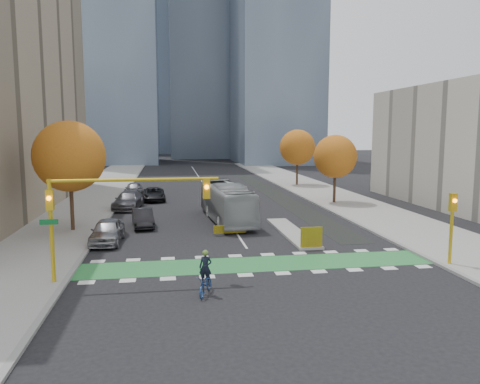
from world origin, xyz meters
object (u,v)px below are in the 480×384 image
object	(u,v)px
parked_car_a	(107,231)
parked_car_b	(143,218)
traffic_signal_west	(105,202)
parked_car_d	(154,194)
traffic_signal_east	(452,218)
parked_car_e	(133,189)
parked_car_c	(128,200)
tree_west	(70,156)
tree_east_far	(297,147)
cyclist	(206,280)
hazard_board	(311,237)
bus	(227,202)
tree_east_near	(335,157)

from	to	relation	value
parked_car_a	parked_car_b	xyz separation A→B (m)	(2.08, 5.00, -0.10)
traffic_signal_west	parked_car_d	size ratio (longest dim) A/B	1.68
traffic_signal_east	parked_car_a	size ratio (longest dim) A/B	0.86
parked_car_a	parked_car_e	bearing A→B (deg)	92.39
parked_car_a	parked_car_c	size ratio (longest dim) A/B	0.84
tree_west	parked_car_e	distance (m)	20.71
tree_east_far	tree_west	bearing A→B (deg)	-133.30
cyclist	parked_car_e	distance (m)	35.36
hazard_board	traffic_signal_west	distance (m)	13.23
tree_west	traffic_signal_east	bearing A→B (deg)	-29.07
tree_west	parked_car_c	size ratio (longest dim) A/B	1.46
parked_car_a	parked_car_b	bearing A→B (deg)	69.81
parked_car_a	traffic_signal_east	bearing A→B (deg)	-21.03
tree_west	traffic_signal_east	distance (m)	25.90
tree_west	bus	distance (m)	12.78
parked_car_b	tree_east_near	bearing A→B (deg)	18.75
cyclist	parked_car_b	bearing A→B (deg)	122.80
cyclist	parked_car_d	world-z (taller)	cyclist
tree_west	parked_car_d	xyz separation A→B (m)	(5.50, 14.90, -4.91)
traffic_signal_west	parked_car_c	xyz separation A→B (m)	(-0.82, 22.41, -3.22)
tree_west	cyclist	bearing A→B (deg)	-59.81
parked_car_a	parked_car_d	distance (m)	19.12
hazard_board	parked_car_a	size ratio (longest dim) A/B	0.29
parked_car_e	traffic_signal_west	bearing A→B (deg)	-82.01
bus	parked_car_a	xyz separation A→B (m)	(-8.88, -6.52, -0.76)
parked_car_d	hazard_board	bearing A→B (deg)	-68.51
parked_car_d	parked_car_e	bearing A→B (deg)	113.23
tree_west	cyclist	xyz separation A→B (m)	(8.72, -14.99, -4.92)
traffic_signal_east	parked_car_b	xyz separation A→B (m)	(-17.42, 13.45, -2.02)
parked_car_d	parked_car_e	size ratio (longest dim) A/B	1.18
hazard_board	traffic_signal_east	xyz separation A→B (m)	(6.50, -4.71, 1.93)
tree_east_near	parked_car_b	size ratio (longest dim) A/B	1.64
parked_car_d	parked_car_e	xyz separation A→B (m)	(-2.50, 5.00, 0.02)
bus	parked_car_a	world-z (taller)	bus
parked_car_a	parked_car_e	xyz separation A→B (m)	(0.00, 23.96, -0.08)
traffic_signal_east	parked_car_b	bearing A→B (deg)	142.34
traffic_signal_east	parked_car_a	xyz separation A→B (m)	(-19.50, 8.45, -1.92)
bus	parked_car_c	bearing A→B (deg)	134.62
cyclist	parked_car_c	world-z (taller)	cyclist
tree_east_near	tree_west	bearing A→B (deg)	-157.38
parked_car_c	hazard_board	bearing A→B (deg)	-46.27
bus	tree_east_far	bearing A→B (deg)	57.22
cyclist	parked_car_e	world-z (taller)	cyclist
traffic_signal_west	traffic_signal_east	size ratio (longest dim) A/B	2.08
cyclist	parked_car_a	world-z (taller)	cyclist
parked_car_b	parked_car_e	xyz separation A→B (m)	(-2.08, 18.96, 0.02)
traffic_signal_west	tree_west	bearing A→B (deg)	108.02
tree_west	parked_car_d	size ratio (longest dim) A/B	1.62
cyclist	bus	bearing A→B (deg)	99.67
traffic_signal_west	traffic_signal_east	bearing A→B (deg)	0.01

